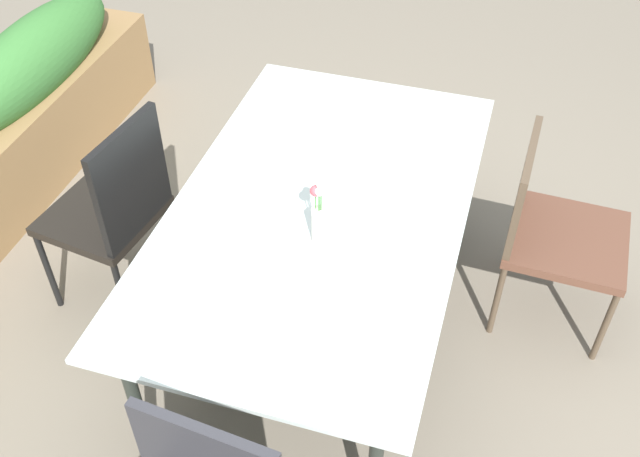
% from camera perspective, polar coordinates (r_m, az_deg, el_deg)
% --- Properties ---
extents(ground_plane, '(12.00, 12.00, 0.00)m').
position_cam_1_polar(ground_plane, '(3.31, 0.07, -7.16)').
color(ground_plane, '#756B5B').
extents(dining_table, '(1.82, 1.08, 0.72)m').
position_cam_1_polar(dining_table, '(2.80, -0.00, 1.07)').
color(dining_table, silver).
rests_on(dining_table, ground).
extents(chair_far_side, '(0.49, 0.49, 0.96)m').
position_cam_1_polar(chair_far_side, '(3.15, -15.69, 1.67)').
color(chair_far_side, black).
rests_on(chair_far_side, ground).
extents(chair_near_right, '(0.50, 0.50, 0.85)m').
position_cam_1_polar(chair_near_right, '(3.18, 17.53, 0.23)').
color(chair_near_right, brown).
rests_on(chair_near_right, ground).
extents(flower_vase, '(0.06, 0.06, 0.28)m').
position_cam_1_polar(flower_vase, '(2.55, -0.09, 0.98)').
color(flower_vase, silver).
rests_on(flower_vase, dining_table).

